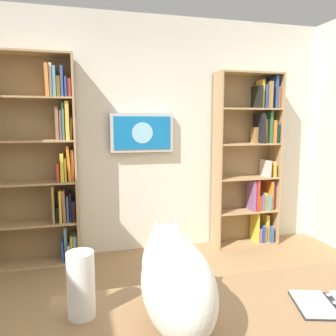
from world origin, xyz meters
The scene contains 7 objects.
wall_back centered at (0.00, -2.23, 1.35)m, with size 4.52×0.06×2.70m, color silver.
bookshelf_left centered at (-1.31, -2.06, 1.04)m, with size 0.80×0.28×2.08m.
bookshelf_right centered at (1.11, -2.06, 1.09)m, with size 0.88×0.28×2.20m.
wall_mounted_tv centered at (0.05, -2.15, 1.39)m, with size 0.71×0.07×0.44m.
cat centered at (0.39, 0.46, 0.92)m, with size 0.29×0.61×0.38m.
open_binder centered at (-0.31, 0.51, 0.73)m, with size 0.38×0.31×0.02m.
paper_towel_roll centered at (0.73, 0.31, 0.86)m, with size 0.11×0.11×0.27m, color white.
Camera 1 is at (0.71, 1.62, 1.50)m, focal length 35.79 mm.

